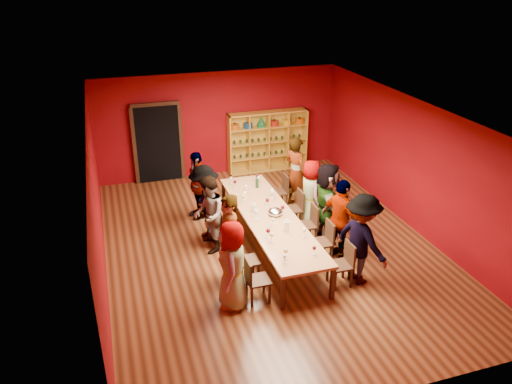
{
  "coord_description": "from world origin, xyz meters",
  "views": [
    {
      "loc": [
        -3.16,
        -9.04,
        5.75
      ],
      "look_at": [
        -0.17,
        0.44,
        1.15
      ],
      "focal_mm": 35.0,
      "sensor_mm": 36.0,
      "label": 1
    }
  ],
  "objects_px": {
    "person_left_2": "(209,215)",
    "person_left_4": "(197,185)",
    "chair_person_left_1": "(243,259)",
    "person_right_0": "(362,239)",
    "person_right_4": "(296,172)",
    "spittoon_bowl": "(275,212)",
    "chair_person_right_0": "(344,262)",
    "chair_person_left_0": "(254,278)",
    "person_left_3": "(205,203)",
    "chair_person_left_2": "(226,227)",
    "chair_person_left_4": "(210,197)",
    "person_right_2": "(327,203)",
    "tasting_table": "(270,218)",
    "chair_person_right_1": "(325,239)",
    "person_right_1": "(341,220)",
    "shelving_unit": "(267,138)",
    "chair_person_right_3": "(296,206)",
    "wine_bottle": "(257,183)",
    "person_left_0": "(232,265)",
    "chair_person_left_3": "(221,216)",
    "person_right_3": "(311,193)",
    "person_left_1": "(229,241)",
    "chair_person_right_2": "(310,222)",
    "chair_person_right_4": "(281,189)"
  },
  "relations": [
    {
      "from": "wine_bottle",
      "to": "person_left_0",
      "type": "bearing_deg",
      "value": -114.57
    },
    {
      "from": "person_left_2",
      "to": "spittoon_bowl",
      "type": "bearing_deg",
      "value": 91.82
    },
    {
      "from": "chair_person_left_0",
      "to": "person_left_4",
      "type": "height_order",
      "value": "person_left_4"
    },
    {
      "from": "person_right_0",
      "to": "person_right_2",
      "type": "distance_m",
      "value": 1.69
    },
    {
      "from": "chair_person_right_2",
      "to": "wine_bottle",
      "type": "relative_size",
      "value": 2.88
    },
    {
      "from": "tasting_table",
      "to": "chair_person_right_1",
      "type": "bearing_deg",
      "value": -44.3
    },
    {
      "from": "shelving_unit",
      "to": "person_left_2",
      "type": "relative_size",
      "value": 1.4
    },
    {
      "from": "chair_person_left_3",
      "to": "person_left_2",
      "type": "bearing_deg",
      "value": -125.95
    },
    {
      "from": "chair_person_left_4",
      "to": "spittoon_bowl",
      "type": "height_order",
      "value": "spittoon_bowl"
    },
    {
      "from": "spittoon_bowl",
      "to": "person_right_2",
      "type": "bearing_deg",
      "value": -4.22
    },
    {
      "from": "person_left_1",
      "to": "person_right_3",
      "type": "relative_size",
      "value": 1.17
    },
    {
      "from": "chair_person_right_2",
      "to": "chair_person_right_4",
      "type": "relative_size",
      "value": 1.0
    },
    {
      "from": "chair_person_left_1",
      "to": "person_left_2",
      "type": "relative_size",
      "value": 0.52
    },
    {
      "from": "chair_person_left_3",
      "to": "wine_bottle",
      "type": "height_order",
      "value": "wine_bottle"
    },
    {
      "from": "shelving_unit",
      "to": "chair_person_right_3",
      "type": "relative_size",
      "value": 2.7
    },
    {
      "from": "chair_person_left_2",
      "to": "chair_person_right_0",
      "type": "distance_m",
      "value": 2.73
    },
    {
      "from": "chair_person_left_2",
      "to": "chair_person_left_4",
      "type": "relative_size",
      "value": 1.0
    },
    {
      "from": "chair_person_right_0",
      "to": "spittoon_bowl",
      "type": "height_order",
      "value": "spittoon_bowl"
    },
    {
      "from": "chair_person_left_3",
      "to": "person_right_0",
      "type": "bearing_deg",
      "value": -49.75
    },
    {
      "from": "person_left_0",
      "to": "wine_bottle",
      "type": "distance_m",
      "value": 3.6
    },
    {
      "from": "chair_person_right_1",
      "to": "person_left_1",
      "type": "bearing_deg",
      "value": -174.44
    },
    {
      "from": "tasting_table",
      "to": "chair_person_right_2",
      "type": "bearing_deg",
      "value": -5.69
    },
    {
      "from": "chair_person_left_2",
      "to": "person_right_0",
      "type": "relative_size",
      "value": 0.48
    },
    {
      "from": "person_left_1",
      "to": "wine_bottle",
      "type": "relative_size",
      "value": 6.09
    },
    {
      "from": "person_right_2",
      "to": "person_right_4",
      "type": "distance_m",
      "value": 1.83
    },
    {
      "from": "chair_person_left_0",
      "to": "chair_person_right_4",
      "type": "bearing_deg",
      "value": 62.64
    },
    {
      "from": "chair_person_left_3",
      "to": "person_right_4",
      "type": "height_order",
      "value": "person_right_4"
    },
    {
      "from": "person_left_2",
      "to": "chair_person_right_0",
      "type": "bearing_deg",
      "value": 59.24
    },
    {
      "from": "chair_person_right_1",
      "to": "person_right_2",
      "type": "distance_m",
      "value": 0.99
    },
    {
      "from": "person_right_0",
      "to": "person_right_4",
      "type": "xyz_separation_m",
      "value": [
        0.04,
        3.52,
        -0.01
      ]
    },
    {
      "from": "chair_person_left_0",
      "to": "chair_person_right_0",
      "type": "bearing_deg",
      "value": -0.1
    },
    {
      "from": "chair_person_left_0",
      "to": "person_right_3",
      "type": "bearing_deg",
      "value": 48.96
    },
    {
      "from": "person_left_1",
      "to": "person_left_3",
      "type": "distance_m",
      "value": 1.86
    },
    {
      "from": "person_right_0",
      "to": "chair_person_right_4",
      "type": "bearing_deg",
      "value": -13.04
    },
    {
      "from": "tasting_table",
      "to": "person_left_3",
      "type": "relative_size",
      "value": 2.55
    },
    {
      "from": "chair_person_left_0",
      "to": "person_left_3",
      "type": "height_order",
      "value": "person_left_3"
    },
    {
      "from": "person_left_4",
      "to": "person_right_3",
      "type": "relative_size",
      "value": 1.05
    },
    {
      "from": "chair_person_left_2",
      "to": "person_right_0",
      "type": "bearing_deg",
      "value": -43.28
    },
    {
      "from": "chair_person_left_1",
      "to": "chair_person_left_4",
      "type": "bearing_deg",
      "value": 90.0
    },
    {
      "from": "chair_person_right_1",
      "to": "person_right_1",
      "type": "bearing_deg",
      "value": -0.0
    },
    {
      "from": "chair_person_left_2",
      "to": "person_right_3",
      "type": "relative_size",
      "value": 0.55
    },
    {
      "from": "person_left_1",
      "to": "person_right_1",
      "type": "height_order",
      "value": "person_left_1"
    },
    {
      "from": "person_right_4",
      "to": "spittoon_bowl",
      "type": "xyz_separation_m",
      "value": [
        -1.16,
        -1.74,
        -0.1
      ]
    },
    {
      "from": "chair_person_left_1",
      "to": "person_right_0",
      "type": "height_order",
      "value": "person_right_0"
    },
    {
      "from": "person_left_2",
      "to": "person_left_4",
      "type": "xyz_separation_m",
      "value": [
        0.08,
        1.62,
        -0.01
      ]
    },
    {
      "from": "chair_person_left_0",
      "to": "person_right_2",
      "type": "xyz_separation_m",
      "value": [
        2.22,
        1.69,
        0.42
      ]
    },
    {
      "from": "person_left_4",
      "to": "chair_person_right_0",
      "type": "xyz_separation_m",
      "value": [
        2.12,
        -3.65,
        -0.35
      ]
    },
    {
      "from": "chair_person_left_1",
      "to": "chair_person_right_1",
      "type": "distance_m",
      "value": 1.83
    },
    {
      "from": "person_left_2",
      "to": "chair_person_left_3",
      "type": "height_order",
      "value": "person_left_2"
    },
    {
      "from": "shelving_unit",
      "to": "chair_person_right_1",
      "type": "xyz_separation_m",
      "value": [
        -0.49,
        -5.21,
        -0.49
      ]
    }
  ]
}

